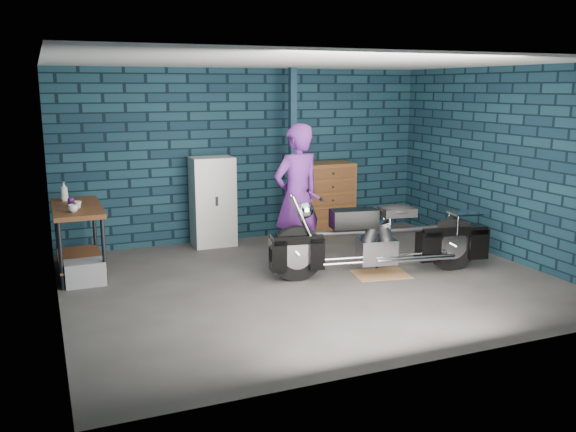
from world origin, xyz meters
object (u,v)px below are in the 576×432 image
Objects in this scene: person at (297,198)px; motorcycle at (382,233)px; shop_stool at (366,231)px; workbench at (79,240)px; locker at (213,202)px; storage_bin at (85,273)px; tool_chest at (326,199)px.

motorcycle is at bearing 129.53° from person.
workbench is at bearing 175.06° from shop_stool.
locker is at bearing 134.82° from motorcycle.
tool_chest is at bearing 17.85° from storage_bin.
storage_bin is 4.06m from shop_stool.
workbench is 0.59m from storage_bin.
motorcycle is 1.30m from shop_stool.
motorcycle reaches higher than workbench.
motorcycle is 2.82m from locker.
workbench reaches higher than shop_stool.
tool_chest is (1.93, 0.00, -0.09)m from locker.
workbench is 0.55× the size of motorcycle.
motorcycle is 2.33m from tool_chest.
tool_chest is (1.22, 1.63, -0.38)m from person.
workbench is 1.02× the size of locker.
tool_chest is (3.93, 1.27, 0.45)m from storage_bin.
storage_bin is (-2.71, 0.36, -0.83)m from person.
workbench is 3.95m from motorcycle.
shop_stool is (1.35, 0.51, -0.69)m from person.
tool_chest reaches higher than storage_bin.
workbench is 2.50× the size of shop_stool.
motorcycle reaches higher than shop_stool.
storage_bin is (-3.62, 1.04, -0.41)m from motorcycle.
person is at bearing -159.31° from shop_stool.
locker is (2.00, 1.27, 0.54)m from storage_bin.
person is 3.48× the size of shop_stool.
workbench is at bearing 92.29° from storage_bin.
storage_bin is at bearing -21.53° from person.
workbench is 2.91m from person.
shop_stool reaches higher than storage_bin.
person reaches higher than storage_bin.
person is 1.80m from locker.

